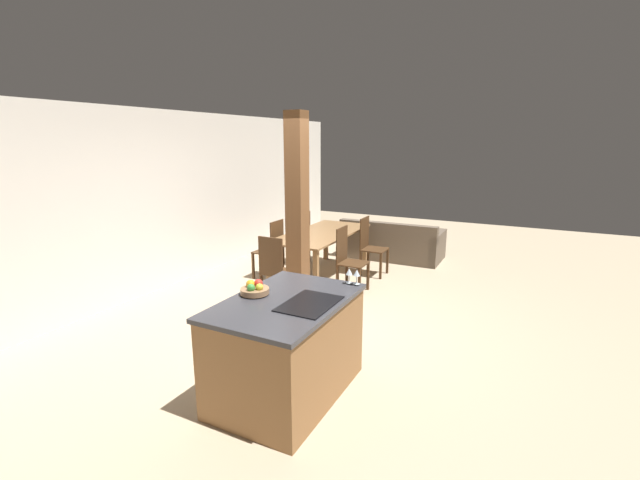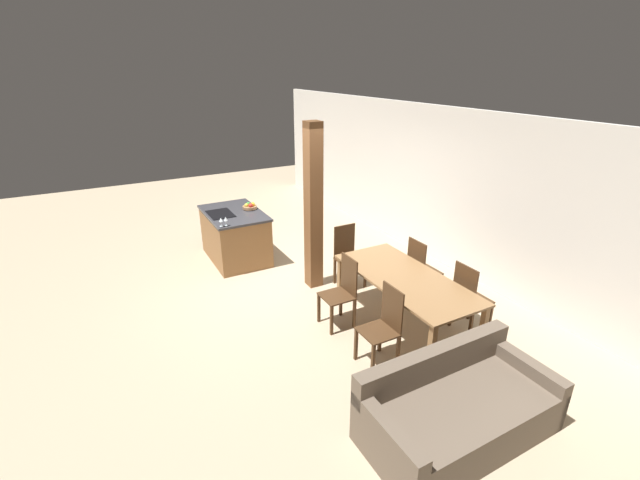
% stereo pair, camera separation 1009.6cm
% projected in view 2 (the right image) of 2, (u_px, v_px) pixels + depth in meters
% --- Properties ---
extents(ground_plane, '(16.00, 16.00, 0.00)m').
position_uv_depth(ground_plane, '(292.00, 283.00, 7.01)').
color(ground_plane, tan).
extents(wall_back, '(11.20, 0.08, 2.70)m').
position_uv_depth(wall_back, '(429.00, 183.00, 7.72)').
color(wall_back, silver).
rests_on(wall_back, ground_plane).
extents(kitchen_island, '(1.41, 0.94, 0.91)m').
position_uv_depth(kitchen_island, '(235.00, 236.00, 7.75)').
color(kitchen_island, olive).
rests_on(kitchen_island, ground_plane).
extents(fruit_bowl, '(0.26, 0.26, 0.12)m').
position_uv_depth(fruit_bowl, '(250.00, 206.00, 7.71)').
color(fruit_bowl, '#99704C').
rests_on(fruit_bowl, kitchen_island).
extents(wine_glass_near, '(0.06, 0.06, 0.14)m').
position_uv_depth(wine_glass_near, '(221.00, 220.00, 6.85)').
color(wine_glass_near, silver).
rests_on(wine_glass_near, kitchen_island).
extents(wine_glass_middle, '(0.06, 0.06, 0.14)m').
position_uv_depth(wine_glass_middle, '(226.00, 219.00, 6.88)').
color(wine_glass_middle, silver).
rests_on(wine_glass_middle, kitchen_island).
extents(dining_table, '(2.09, 0.94, 0.76)m').
position_uv_depth(dining_table, '(405.00, 283.00, 5.61)').
color(dining_table, olive).
rests_on(dining_table, ground_plane).
extents(dining_chair_near_left, '(0.40, 0.40, 0.98)m').
position_uv_depth(dining_chair_near_left, '(342.00, 291.00, 5.75)').
color(dining_chair_near_left, '#472D19').
rests_on(dining_chair_near_left, ground_plane).
extents(dining_chair_near_right, '(0.40, 0.40, 0.98)m').
position_uv_depth(dining_chair_near_right, '(384.00, 325.00, 4.99)').
color(dining_chair_near_right, '#472D19').
rests_on(dining_chair_near_right, ground_plane).
extents(dining_chair_far_left, '(0.40, 0.40, 0.98)m').
position_uv_depth(dining_chair_far_left, '(421.00, 269.00, 6.36)').
color(dining_chair_far_left, '#472D19').
rests_on(dining_chair_far_left, ground_plane).
extents(dining_chair_far_right, '(0.40, 0.40, 0.98)m').
position_uv_depth(dining_chair_far_right, '(469.00, 297.00, 5.60)').
color(dining_chair_far_right, '#472D19').
rests_on(dining_chair_far_right, ground_plane).
extents(dining_chair_head_end, '(0.40, 0.40, 0.98)m').
position_uv_depth(dining_chair_head_end, '(348.00, 255.00, 6.83)').
color(dining_chair_head_end, '#472D19').
rests_on(dining_chair_head_end, ground_plane).
extents(couch, '(0.94, 1.89, 0.75)m').
position_uv_depth(couch, '(457.00, 410.00, 4.09)').
color(couch, brown).
rests_on(couch, ground_plane).
extents(timber_post, '(0.22, 0.22, 2.60)m').
position_uv_depth(timber_post, '(313.00, 209.00, 6.50)').
color(timber_post, brown).
rests_on(timber_post, ground_plane).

